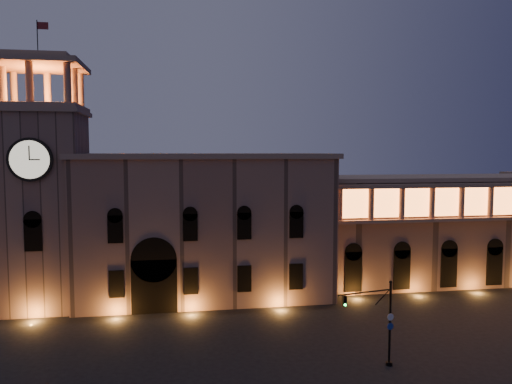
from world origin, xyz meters
TOP-DOWN VIEW (x-y plane):
  - ground at (0.00, 0.00)m, footprint 160.00×160.00m
  - government_building at (-2.08, 21.93)m, footprint 30.80×12.80m
  - clock_tower at (-20.50, 20.98)m, footprint 9.80×9.80m
  - colonnade_wing at (32.00, 23.92)m, footprint 40.60×11.50m
  - traffic_light at (11.01, -0.99)m, footprint 5.19×1.36m

SIDE VIEW (x-z plane):
  - ground at x=0.00m, z-range 0.00..0.00m
  - traffic_light at x=11.01m, z-range 0.18..7.41m
  - colonnade_wing at x=32.00m, z-range 0.08..14.58m
  - government_building at x=-2.08m, z-range -0.03..17.57m
  - clock_tower at x=-20.50m, z-range -3.70..28.70m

